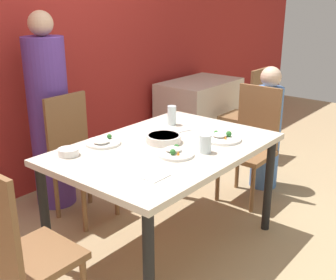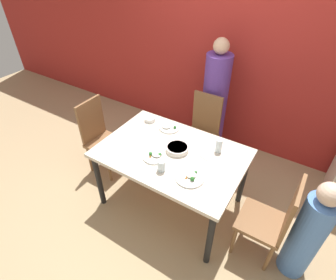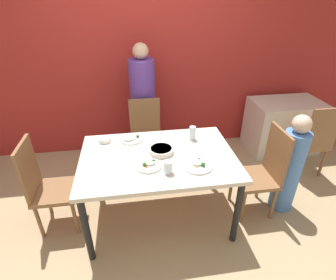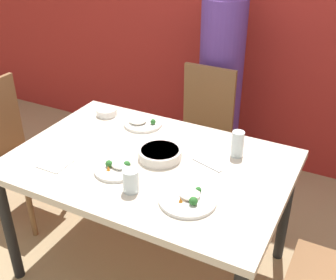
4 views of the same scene
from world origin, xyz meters
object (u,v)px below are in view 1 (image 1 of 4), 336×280
person_child (267,133)px  chair_child_spot (251,142)px  chair_adult_spot (78,155)px  glass_water_tall (205,144)px  person_adult (50,120)px  bowl_curry (164,138)px  plate_rice_adult (175,153)px

person_child → chair_child_spot: bearing=-180.0°
chair_adult_spot → glass_water_tall: (0.11, -1.11, 0.31)m
chair_adult_spot → chair_child_spot: (1.13, -0.90, 0.00)m
person_adult → bowl_curry: 1.12m
chair_child_spot → bowl_curry: size_ratio=4.22×
person_adult → glass_water_tall: 1.44m
chair_adult_spot → glass_water_tall: size_ratio=8.47×
person_adult → bowl_curry: size_ratio=6.88×
person_child → plate_rice_adult: (-1.45, -0.10, 0.26)m
plate_rice_adult → glass_water_tall: bearing=-37.1°
bowl_curry → plate_rice_adult: bearing=-123.7°
person_child → plate_rice_adult: size_ratio=4.96×
chair_adult_spot → person_child: size_ratio=0.87×
chair_child_spot → bowl_curry: (-1.03, 0.11, 0.28)m
glass_water_tall → bowl_curry: bearing=93.3°
chair_child_spot → bowl_curry: 1.08m
chair_adult_spot → person_adult: 0.39m
chair_adult_spot → chair_child_spot: same height
bowl_curry → glass_water_tall: 0.32m
plate_rice_adult → glass_water_tall: 0.20m
chair_child_spot → person_adult: bearing=-137.4°
person_adult → plate_rice_adult: (-0.04, -1.32, 0.05)m
person_adult → person_child: 1.88m
chair_adult_spot → person_child: 1.67m
plate_rice_adult → chair_child_spot: bearing=4.7°
person_adult → person_child: bearing=-40.9°
person_adult → plate_rice_adult: person_adult is taller
person_child → chair_adult_spot: bearing=147.5°
person_adult → glass_water_tall: (0.11, -1.43, 0.09)m
plate_rice_adult → person_child: bearing=3.8°
chair_child_spot → person_adult: 1.68m
chair_child_spot → plate_rice_adult: 1.20m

